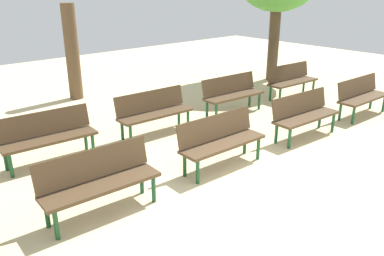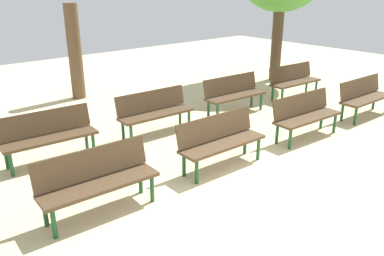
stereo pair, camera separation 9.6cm
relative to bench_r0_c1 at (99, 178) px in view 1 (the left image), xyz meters
The scene contains 10 objects.
ground_plane 2.75m from the bench_r0_c1, 38.59° to the right, with size 26.06×26.06×0.00m, color beige.
bench_r0_c1 is the anchor object (origin of this frame).
bench_r0_c2 2.22m from the bench_r0_c1, ahead, with size 1.62×0.53×0.87m.
bench_r0_c3 4.44m from the bench_r0_c1, ahead, with size 1.63×0.58×0.87m.
bench_r0_c4 6.61m from the bench_r0_c1, ahead, with size 1.62×0.54×0.87m.
bench_r1_c1 2.03m from the bench_r0_c1, 85.94° to the left, with size 1.63×0.59×0.87m.
bench_r1_c2 2.99m from the bench_r0_c1, 39.52° to the left, with size 1.62×0.55×0.87m.
bench_r1_c3 4.84m from the bench_r0_c1, 21.57° to the left, with size 1.63×0.58×0.87m.
bench_r1_c4 6.87m from the bench_r0_c1, 13.85° to the left, with size 1.63×0.58×0.87m.
tree_1 5.90m from the bench_r0_c1, 66.92° to the left, with size 0.35×0.35×2.45m.
Camera 1 is at (-4.27, -2.60, 2.96)m, focal length 36.75 mm.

